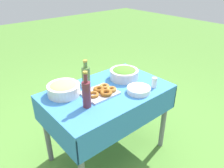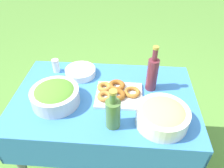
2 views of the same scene
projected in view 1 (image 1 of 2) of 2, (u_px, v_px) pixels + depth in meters
ground_plane at (108, 151)px, 2.30m from camera, size 14.00×14.00×0.00m
picnic_table at (107, 101)px, 2.01m from camera, size 1.12×0.71×0.74m
salad_bowl at (124, 73)px, 2.14m from camera, size 0.28×0.28×0.11m
pasta_bowl at (64, 88)px, 1.86m from camera, size 0.28×0.28×0.11m
donut_platter at (101, 92)px, 1.89m from camera, size 0.30×0.24×0.05m
plate_stack at (139, 90)px, 1.91m from camera, size 0.21×0.21×0.05m
olive_oil_bottle at (86, 75)px, 2.02m from camera, size 0.08×0.08×0.24m
wine_bottle at (86, 93)px, 1.67m from camera, size 0.07×0.07×0.30m
salt_shaker at (154, 82)px, 1.98m from camera, size 0.05×0.05×0.10m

